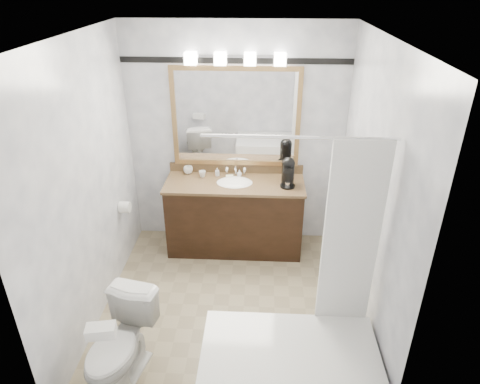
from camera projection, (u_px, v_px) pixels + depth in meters
name	position (u px, v px, depth m)	size (l,w,h in m)	color
room	(227.00, 193.00, 3.61)	(2.42, 2.62, 2.52)	gray
vanity	(235.00, 214.00, 4.88)	(1.53, 0.58, 0.97)	black
mirror	(236.00, 118.00, 4.63)	(1.40, 0.04, 1.10)	#AC824D
vanity_light_bar	(235.00, 58.00, 4.29)	(1.02, 0.14, 0.12)	silver
accent_stripe	(236.00, 60.00, 4.36)	(2.40, 0.01, 0.06)	black
bathtub	(292.00, 363.00, 3.23)	(1.30, 0.75, 1.96)	white
tp_roll	(125.00, 207.00, 4.50)	(0.12, 0.12, 0.11)	white
toilet	(119.00, 346.00, 3.27)	(0.40, 0.71, 0.72)	white
tissue_box	(101.00, 331.00, 2.88)	(0.20, 0.11, 0.08)	white
coffee_maker	(288.00, 171.00, 4.56)	(0.16, 0.21, 0.32)	black
cup_left	(188.00, 170.00, 4.88)	(0.10, 0.10, 0.08)	white
cup_right	(202.00, 174.00, 4.80)	(0.08, 0.08, 0.07)	white
soap_bottle_a	(217.00, 172.00, 4.82)	(0.04, 0.04, 0.09)	white
soap_bottle_b	(239.00, 173.00, 4.82)	(0.06, 0.06, 0.07)	white
soap_bar	(230.00, 176.00, 4.79)	(0.08, 0.05, 0.03)	beige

